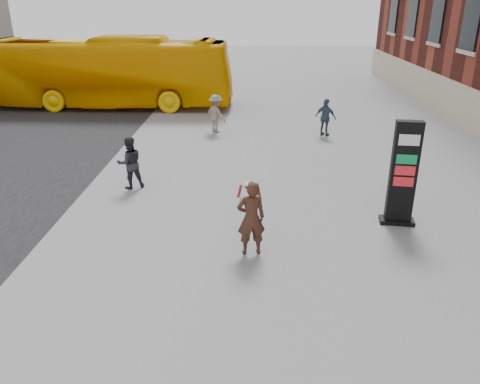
{
  "coord_description": "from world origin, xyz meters",
  "views": [
    {
      "loc": [
        0.01,
        -9.68,
        5.33
      ],
      "look_at": [
        -0.25,
        0.61,
        1.08
      ],
      "focal_mm": 35.0,
      "sensor_mm": 36.0,
      "label": 1
    }
  ],
  "objects_px": {
    "info_pylon": "(403,174)",
    "pedestrian_a": "(130,163)",
    "woman": "(251,217)",
    "pedestrian_b": "(216,114)",
    "bus": "(108,72)",
    "pedestrian_c": "(326,117)"
  },
  "relations": [
    {
      "from": "bus",
      "to": "pedestrian_b",
      "type": "xyz_separation_m",
      "value": [
        5.99,
        -5.02,
        -0.99
      ]
    },
    {
      "from": "woman",
      "to": "info_pylon",
      "type": "bearing_deg",
      "value": -167.65
    },
    {
      "from": "info_pylon",
      "to": "pedestrian_a",
      "type": "distance_m",
      "value": 7.75
    },
    {
      "from": "info_pylon",
      "to": "pedestrian_a",
      "type": "height_order",
      "value": "info_pylon"
    },
    {
      "from": "info_pylon",
      "to": "bus",
      "type": "bearing_deg",
      "value": 136.78
    },
    {
      "from": "pedestrian_b",
      "to": "bus",
      "type": "bearing_deg",
      "value": 3.37
    },
    {
      "from": "woman",
      "to": "pedestrian_b",
      "type": "relative_size",
      "value": 1.08
    },
    {
      "from": "woman",
      "to": "pedestrian_c",
      "type": "distance_m",
      "value": 10.39
    },
    {
      "from": "woman",
      "to": "pedestrian_c",
      "type": "bearing_deg",
      "value": -118.4
    },
    {
      "from": "woman",
      "to": "bus",
      "type": "distance_m",
      "value": 17.16
    },
    {
      "from": "info_pylon",
      "to": "bus",
      "type": "height_order",
      "value": "bus"
    },
    {
      "from": "pedestrian_c",
      "to": "pedestrian_b",
      "type": "bearing_deg",
      "value": 28.17
    },
    {
      "from": "info_pylon",
      "to": "pedestrian_b",
      "type": "xyz_separation_m",
      "value": [
        -5.28,
        8.75,
        -0.53
      ]
    },
    {
      "from": "info_pylon",
      "to": "pedestrian_a",
      "type": "relative_size",
      "value": 1.69
    },
    {
      "from": "woman",
      "to": "pedestrian_c",
      "type": "height_order",
      "value": "woman"
    },
    {
      "from": "info_pylon",
      "to": "woman",
      "type": "distance_m",
      "value": 4.12
    },
    {
      "from": "bus",
      "to": "pedestrian_c",
      "type": "height_order",
      "value": "bus"
    },
    {
      "from": "info_pylon",
      "to": "pedestrian_a",
      "type": "bearing_deg",
      "value": 170.53
    },
    {
      "from": "pedestrian_b",
      "to": "pedestrian_c",
      "type": "xyz_separation_m",
      "value": [
        4.6,
        -0.46,
        -0.03
      ]
    },
    {
      "from": "bus",
      "to": "pedestrian_c",
      "type": "relative_size",
      "value": 8.31
    },
    {
      "from": "info_pylon",
      "to": "woman",
      "type": "bearing_deg",
      "value": -148.98
    },
    {
      "from": "pedestrian_b",
      "to": "pedestrian_c",
      "type": "height_order",
      "value": "pedestrian_b"
    }
  ]
}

